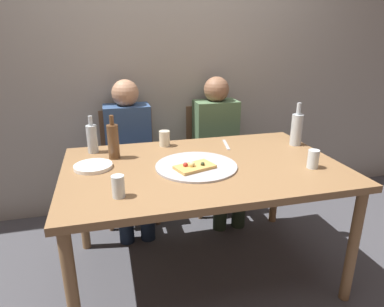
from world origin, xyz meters
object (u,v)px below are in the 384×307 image
at_px(table_knife, 226,145).
at_px(chair_right, 213,150).
at_px(dining_table, 203,175).
at_px(water_bottle, 92,138).
at_px(pizza_tray, 196,166).
at_px(beer_bottle, 297,129).
at_px(tumbler_far, 313,159).
at_px(wine_glass, 118,186).
at_px(pizza_slice_last, 194,167).
at_px(guest_in_beanie, 219,141).
at_px(plate_stack, 93,166).
at_px(wine_bottle, 113,141).
at_px(guest_in_sweater, 130,148).
at_px(tumbler_near, 165,139).
at_px(chair_left, 129,157).

height_order(table_knife, chair_right, chair_right).
bearing_deg(dining_table, water_bottle, 148.25).
height_order(water_bottle, table_knife, water_bottle).
bearing_deg(dining_table, pizza_tray, -149.26).
relative_size(pizza_tray, chair_right, 0.53).
xyz_separation_m(dining_table, pizza_tray, (-0.05, -0.03, 0.08)).
distance_m(beer_bottle, tumbler_far, 0.44).
bearing_deg(wine_glass, pizza_slice_last, 27.79).
relative_size(wine_glass, guest_in_beanie, 0.09).
bearing_deg(pizza_tray, plate_stack, 167.05).
bearing_deg(beer_bottle, wine_bottle, 178.10).
height_order(wine_bottle, table_knife, wine_bottle).
bearing_deg(tumbler_far, dining_table, 160.88).
distance_m(wine_glass, chair_right, 1.54).
relative_size(tumbler_far, guest_in_sweater, 0.09).
height_order(beer_bottle, tumbler_near, beer_bottle).
relative_size(pizza_slice_last, guest_in_sweater, 0.21).
height_order(guest_in_sweater, guest_in_beanie, same).
bearing_deg(pizza_tray, dining_table, 30.74).
relative_size(pizza_slice_last, table_knife, 1.14).
distance_m(tumbler_far, chair_left, 1.53).
xyz_separation_m(beer_bottle, table_knife, (-0.47, 0.11, -0.11)).
xyz_separation_m(dining_table, wine_glass, (-0.51, -0.31, 0.12)).
height_order(water_bottle, tumbler_near, water_bottle).
xyz_separation_m(water_bottle, tumbler_far, (1.24, -0.60, -0.04)).
bearing_deg(pizza_slice_last, guest_in_sweater, 109.83).
relative_size(dining_table, table_knife, 7.42).
distance_m(chair_left, guest_in_sweater, 0.20).
xyz_separation_m(pizza_tray, chair_right, (0.41, 0.95, -0.25)).
distance_m(tumbler_near, plate_stack, 0.56).
height_order(pizza_slice_last, chair_left, chair_left).
relative_size(tumbler_far, chair_right, 0.12).
xyz_separation_m(pizza_slice_last, wine_bottle, (-0.43, 0.32, 0.09)).
bearing_deg(pizza_tray, pizza_slice_last, -116.89).
bearing_deg(tumbler_far, beer_bottle, 72.17).
relative_size(beer_bottle, plate_stack, 1.35).
relative_size(wine_glass, table_knife, 0.50).
height_order(tumbler_far, plate_stack, tumbler_far).
height_order(dining_table, pizza_slice_last, pizza_slice_last).
xyz_separation_m(beer_bottle, wine_glass, (-1.24, -0.51, -0.06)).
distance_m(pizza_tray, guest_in_sweater, 0.87).
relative_size(wine_bottle, chair_left, 0.31).
xyz_separation_m(tumbler_near, tumbler_far, (0.76, -0.62, -0.00)).
height_order(tumbler_near, chair_left, chair_left).
xyz_separation_m(pizza_slice_last, chair_left, (-0.31, 1.00, -0.27)).
bearing_deg(dining_table, guest_in_sweater, 116.22).
height_order(wine_glass, plate_stack, wine_glass).
bearing_deg(chair_right, pizza_slice_last, 66.32).
xyz_separation_m(tumbler_far, chair_right, (-0.24, 1.13, -0.30)).
bearing_deg(guest_in_sweater, chair_left, -90.00).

